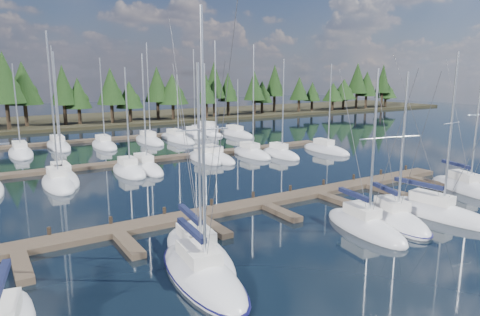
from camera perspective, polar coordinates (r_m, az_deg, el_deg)
ground at (r=45.71m, az=-5.92°, el=-2.42°), size 260.00×260.00×0.00m
far_shore at (r=102.37m, az=-20.94°, el=4.64°), size 220.00×30.00×0.60m
main_dock at (r=35.13m, az=3.26°, el=-6.24°), size 44.00×6.13×0.90m
back_docks at (r=63.52m, az=-13.73°, el=1.36°), size 50.00×21.80×0.40m
front_sailboat_1 at (r=23.59m, az=-5.09°, el=-15.14°), size 3.90×9.50×14.64m
front_sailboat_2 at (r=26.10m, az=-5.57°, el=-12.46°), size 3.92×8.89×12.12m
front_sailboat_3 at (r=31.32m, az=16.27°, el=-8.74°), size 3.69×8.01×11.84m
front_sailboat_4 at (r=33.48m, az=19.83°, el=-7.68°), size 5.10×8.19×11.66m
front_sailboat_5 at (r=36.21m, az=24.68°, el=-6.61°), size 3.60×9.85×13.06m
front_sailboat_6 at (r=44.92m, az=27.89°, el=-3.55°), size 4.59×8.74×12.93m
back_sailboat_rows at (r=59.17m, az=-12.27°, el=0.77°), size 46.03×33.04×16.08m
motor_yacht_right at (r=75.95m, az=-4.68°, el=3.41°), size 5.42×8.52×4.03m
tree_line at (r=92.10m, az=-20.59°, el=8.54°), size 185.63×11.24×14.08m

